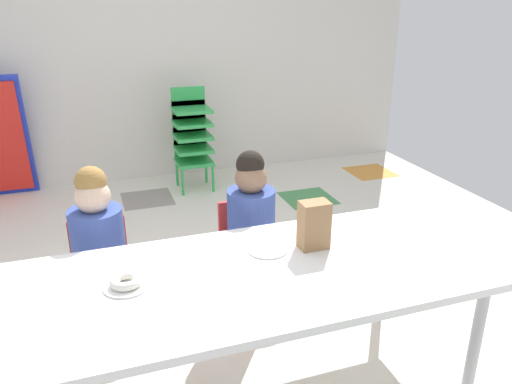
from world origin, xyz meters
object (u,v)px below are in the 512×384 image
object	(u,v)px
seated_child_near_camera	(98,238)
paper_plate_near_edge	(126,286)
paper_plate_center_table	(267,250)
donut_powdered_on_plate	(126,281)
craft_table	(243,283)
paper_bag_brown	(314,225)
kid_chair_green_stack	(192,133)
seated_child_middle_seat	(251,217)

from	to	relation	value
seated_child_near_camera	paper_plate_near_edge	size ratio (longest dim) A/B	5.10
paper_plate_center_table	donut_powdered_on_plate	bearing A→B (deg)	-170.52
craft_table	donut_powdered_on_plate	size ratio (longest dim) A/B	15.96
paper_bag_brown	kid_chair_green_stack	bearing A→B (deg)	90.29
seated_child_near_camera	paper_bag_brown	distance (m)	1.07
paper_bag_brown	paper_plate_center_table	size ratio (longest dim) A/B	1.22
seated_child_middle_seat	donut_powdered_on_plate	bearing A→B (deg)	-140.13
seated_child_near_camera	kid_chair_green_stack	world-z (taller)	seated_child_near_camera
kid_chair_green_stack	donut_powdered_on_plate	distance (m)	2.73
craft_table	donut_powdered_on_plate	distance (m)	0.47
seated_child_near_camera	craft_table	bearing A→B (deg)	-49.84
paper_bag_brown	paper_plate_center_table	distance (m)	0.23
paper_plate_near_edge	donut_powdered_on_plate	size ratio (longest dim) A/B	1.44
donut_powdered_on_plate	craft_table	bearing A→B (deg)	-6.84
craft_table	seated_child_middle_seat	world-z (taller)	seated_child_middle_seat
craft_table	paper_plate_near_edge	bearing A→B (deg)	173.16
paper_bag_brown	donut_powdered_on_plate	size ratio (longest dim) A/B	1.76
seated_child_middle_seat	paper_plate_near_edge	xyz separation A→B (m)	(-0.71, -0.59, 0.06)
craft_table	paper_bag_brown	bearing A→B (deg)	18.28
kid_chair_green_stack	paper_plate_center_table	xyz separation A→B (m)	(-0.19, -2.49, 0.09)
seated_child_near_camera	paper_bag_brown	xyz separation A→B (m)	(0.92, -0.53, 0.16)
donut_powdered_on_plate	seated_child_near_camera	bearing A→B (deg)	98.23
paper_bag_brown	paper_plate_near_edge	distance (m)	0.84
seated_child_middle_seat	paper_plate_center_table	world-z (taller)	seated_child_middle_seat
donut_powdered_on_plate	paper_plate_near_edge	bearing A→B (deg)	0.00
seated_child_near_camera	seated_child_middle_seat	distance (m)	0.80
paper_bag_brown	craft_table	bearing A→B (deg)	-161.72
paper_bag_brown	donut_powdered_on_plate	world-z (taller)	paper_bag_brown
paper_bag_brown	paper_plate_near_edge	world-z (taller)	paper_bag_brown
craft_table	paper_plate_near_edge	distance (m)	0.47
seated_child_middle_seat	donut_powdered_on_plate	xyz separation A→B (m)	(-0.71, -0.59, 0.08)
seated_child_near_camera	paper_plate_near_edge	xyz separation A→B (m)	(0.09, -0.59, 0.06)
seated_child_near_camera	paper_plate_center_table	bearing A→B (deg)	-34.44
seated_child_near_camera	kid_chair_green_stack	size ratio (longest dim) A/B	1.00
paper_bag_brown	seated_child_middle_seat	bearing A→B (deg)	103.13
seated_child_near_camera	seated_child_middle_seat	bearing A→B (deg)	0.00
craft_table	donut_powdered_on_plate	xyz separation A→B (m)	(-0.46, 0.06, 0.07)
kid_chair_green_stack	paper_bag_brown	bearing A→B (deg)	-89.71
paper_plate_center_table	seated_child_middle_seat	bearing A→B (deg)	80.30
craft_table	kid_chair_green_stack	world-z (taller)	kid_chair_green_stack
paper_plate_near_edge	donut_powdered_on_plate	distance (m)	0.02
kid_chair_green_stack	paper_plate_near_edge	xyz separation A→B (m)	(-0.82, -2.60, 0.09)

